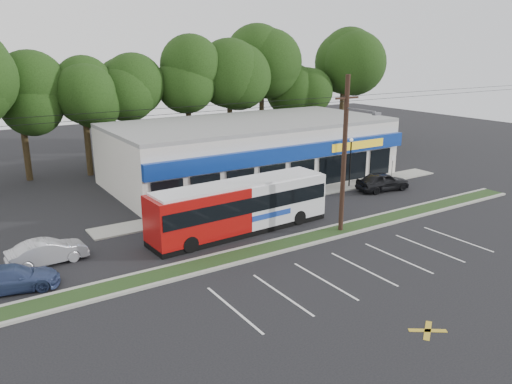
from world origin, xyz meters
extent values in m
plane|color=black|center=(0.00, 0.00, 0.00)|extent=(120.00, 120.00, 0.00)
cube|color=#1F3214|center=(0.00, 1.00, 0.06)|extent=(40.00, 1.60, 0.12)
cube|color=#9E9E93|center=(0.00, 0.15, 0.07)|extent=(40.00, 0.25, 0.14)
cube|color=#9E9E93|center=(0.00, 1.85, 0.07)|extent=(40.00, 0.25, 0.14)
cube|color=#9E9E93|center=(5.00, 9.00, 0.05)|extent=(32.00, 2.20, 0.10)
cube|color=beige|center=(5.50, 16.00, 2.50)|extent=(25.00, 12.00, 5.00)
cube|color=#103598|center=(5.50, 9.75, 3.40)|extent=(25.00, 0.50, 1.20)
cube|color=black|center=(5.50, 9.94, 1.40)|extent=(24.00, 0.12, 2.40)
cube|color=yellow|center=(12.50, 9.48, 3.40)|extent=(6.00, 0.06, 0.70)
cube|color=gray|center=(5.50, 16.00, 5.15)|extent=(25.00, 12.00, 0.30)
cylinder|color=black|center=(3.00, 1.00, 5.00)|extent=(0.30, 0.30, 10.00)
cube|color=black|center=(3.00, 1.00, 8.60)|extent=(1.80, 0.12, 0.12)
cylinder|color=#59595E|center=(3.00, -0.20, 8.00)|extent=(0.10, 2.40, 0.10)
cube|color=#59595E|center=(3.00, -1.50, 7.90)|extent=(0.50, 0.25, 0.15)
cylinder|color=black|center=(0.00, 1.00, 8.70)|extent=(50.00, 0.02, 0.02)
cylinder|color=black|center=(0.00, 1.00, 8.40)|extent=(50.00, 0.02, 0.02)
cylinder|color=black|center=(11.00, 8.80, 2.00)|extent=(0.12, 0.12, 4.00)
sphere|color=silver|center=(11.00, 8.80, 4.10)|extent=(0.30, 0.30, 0.30)
cylinder|color=#59595E|center=(16.00, 8.60, 1.10)|extent=(0.06, 0.06, 2.20)
cube|color=white|center=(16.00, 8.55, 2.00)|extent=(0.45, 0.04, 0.45)
cylinder|color=black|center=(-11.00, 26.00, 2.86)|extent=(0.56, 0.56, 5.72)
sphere|color=black|center=(-11.00, 26.00, 8.45)|extent=(6.76, 6.76, 6.76)
cylinder|color=black|center=(-6.00, 26.00, 2.86)|extent=(0.56, 0.56, 5.72)
sphere|color=black|center=(-6.00, 26.00, 8.45)|extent=(6.76, 6.76, 6.76)
cylinder|color=black|center=(-1.00, 26.00, 2.86)|extent=(0.56, 0.56, 5.72)
sphere|color=black|center=(-1.00, 26.00, 8.45)|extent=(6.76, 6.76, 6.76)
cylinder|color=black|center=(4.00, 26.00, 2.86)|extent=(0.56, 0.56, 5.72)
sphere|color=black|center=(4.00, 26.00, 8.45)|extent=(6.76, 6.76, 6.76)
cylinder|color=black|center=(9.00, 26.00, 2.86)|extent=(0.56, 0.56, 5.72)
sphere|color=black|center=(9.00, 26.00, 8.45)|extent=(6.76, 6.76, 6.76)
cylinder|color=black|center=(14.00, 26.00, 2.86)|extent=(0.56, 0.56, 5.72)
sphere|color=black|center=(14.00, 26.00, 8.45)|extent=(6.76, 6.76, 6.76)
cylinder|color=black|center=(19.00, 26.00, 2.86)|extent=(0.56, 0.56, 5.72)
sphere|color=black|center=(19.00, 26.00, 8.45)|extent=(6.76, 6.76, 6.76)
cylinder|color=black|center=(24.00, 26.00, 2.86)|extent=(0.56, 0.56, 5.72)
sphere|color=black|center=(24.00, 26.00, 8.45)|extent=(6.76, 6.76, 6.76)
cube|color=#9B0D0B|center=(-5.57, 4.35, 1.78)|extent=(6.30, 2.88, 2.83)
cube|color=white|center=(0.60, 4.65, 1.78)|extent=(6.30, 2.88, 2.83)
cube|color=black|center=(-2.48, 4.50, 0.20)|extent=(12.48, 3.14, 0.36)
cube|color=black|center=(-2.48, 4.50, 2.11)|extent=(12.24, 3.24, 0.98)
cube|color=black|center=(3.72, 4.81, 1.96)|extent=(0.17, 2.19, 1.44)
cube|color=#193899|center=(-0.88, 3.27, 1.19)|extent=(3.09, 0.18, 0.36)
cube|color=white|center=(-2.48, 4.50, 3.25)|extent=(11.85, 2.90, 0.19)
cylinder|color=black|center=(-6.75, 3.12, 0.49)|extent=(1.00, 0.34, 0.99)
cylinder|color=black|center=(-6.87, 5.45, 0.49)|extent=(1.00, 0.34, 0.99)
cylinder|color=black|center=(1.53, 3.53, 0.49)|extent=(1.00, 0.34, 0.99)
cylinder|color=black|center=(1.41, 5.86, 0.49)|extent=(1.00, 0.34, 0.99)
imported|color=black|center=(12.57, 6.46, 0.79)|extent=(4.83, 2.48, 1.57)
imported|color=#A6A7AE|center=(-14.08, 5.93, 0.69)|extent=(4.28, 1.73, 1.38)
imported|color=navy|center=(-16.20, 3.50, 0.64)|extent=(4.69, 2.67, 1.28)
imported|color=beige|center=(5.42, 7.94, 0.95)|extent=(0.81, 0.80, 1.89)
imported|color=#BCB1A9|center=(4.04, 6.00, 0.76)|extent=(0.93, 0.88, 1.51)
camera|label=1|loc=(-18.17, -21.73, 11.44)|focal=35.00mm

